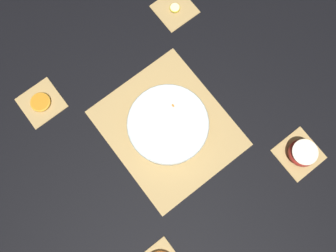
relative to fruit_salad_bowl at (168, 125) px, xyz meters
The scene contains 9 objects.
ground_plane 0.05m from the fruit_salad_bowl, 156.43° to the left, with size 6.00×6.00×0.00m, color black.
bamboo_mat_center 0.04m from the fruit_salad_bowl, 156.43° to the left, with size 0.43×0.38×0.01m.
coaster_mat_near_left 0.44m from the fruit_salad_bowl, 139.18° to the right, with size 0.13×0.13×0.01m.
coaster_mat_near_right 0.44m from the fruit_salad_bowl, 40.90° to the right, with size 0.13×0.13×0.01m.
coaster_mat_far_right 0.44m from the fruit_salad_bowl, 40.93° to the left, with size 0.13×0.13×0.01m.
fruit_salad_bowl is the anchor object (origin of this frame).
apple_half 0.44m from the fruit_salad_bowl, 139.18° to the right, with size 0.09×0.09×0.05m.
orange_slice_whole 0.44m from the fruit_salad_bowl, 40.93° to the left, with size 0.07×0.07×0.01m.
banana_coin_single 0.44m from the fruit_salad_bowl, 40.90° to the right, with size 0.04×0.04×0.01m.
Camera 1 is at (-0.17, 0.13, 1.07)m, focal length 35.00 mm.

